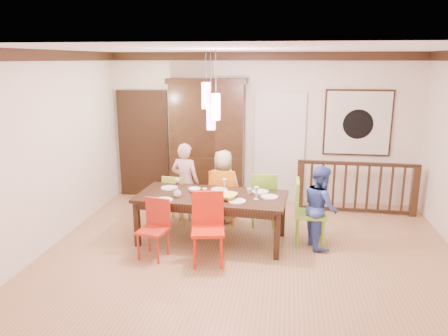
# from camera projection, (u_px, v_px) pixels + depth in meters

# --- Properties ---
(floor) EXTENTS (6.00, 6.00, 0.00)m
(floor) POSITION_uv_depth(u_px,v_px,m) (250.00, 251.00, 6.48)
(floor) COLOR #9E744C
(floor) RESTS_ON ground
(ceiling) EXTENTS (6.00, 6.00, 0.00)m
(ceiling) POSITION_uv_depth(u_px,v_px,m) (253.00, 49.00, 5.77)
(ceiling) COLOR white
(ceiling) RESTS_ON wall_back
(wall_back) EXTENTS (6.00, 0.00, 6.00)m
(wall_back) POSITION_uv_depth(u_px,v_px,m) (262.00, 128.00, 8.52)
(wall_back) COLOR silver
(wall_back) RESTS_ON floor
(wall_left) EXTENTS (0.00, 5.00, 5.00)m
(wall_left) POSITION_uv_depth(u_px,v_px,m) (52.00, 150.00, 6.54)
(wall_left) COLOR silver
(wall_left) RESTS_ON floor
(crown_molding) EXTENTS (6.00, 5.00, 0.16)m
(crown_molding) POSITION_uv_depth(u_px,v_px,m) (253.00, 55.00, 5.79)
(crown_molding) COLOR black
(crown_molding) RESTS_ON wall_back
(panel_door) EXTENTS (1.04, 0.07, 2.24)m
(panel_door) POSITION_uv_depth(u_px,v_px,m) (144.00, 146.00, 8.90)
(panel_door) COLOR black
(panel_door) RESTS_ON wall_back
(white_doorway) EXTENTS (0.97, 0.05, 2.22)m
(white_doorway) POSITION_uv_depth(u_px,v_px,m) (279.00, 149.00, 8.54)
(white_doorway) COLOR silver
(white_doorway) RESTS_ON wall_back
(painting) EXTENTS (1.25, 0.06, 1.25)m
(painting) POSITION_uv_depth(u_px,v_px,m) (358.00, 123.00, 8.20)
(painting) COLOR black
(painting) RESTS_ON wall_back
(pendant_cluster) EXTENTS (0.27, 0.21, 1.14)m
(pendant_cluster) POSITION_uv_depth(u_px,v_px,m) (211.00, 106.00, 6.33)
(pendant_cluster) COLOR #FF4C85
(pendant_cluster) RESTS_ON ceiling
(dining_table) EXTENTS (2.34, 1.20, 0.75)m
(dining_table) POSITION_uv_depth(u_px,v_px,m) (212.00, 200.00, 6.68)
(dining_table) COLOR black
(dining_table) RESTS_ON floor
(chair_far_left) EXTENTS (0.44, 0.44, 0.86)m
(chair_far_left) POSITION_uv_depth(u_px,v_px,m) (177.00, 195.00, 7.52)
(chair_far_left) COLOR #9CC43C
(chair_far_left) RESTS_ON floor
(chair_far_mid) EXTENTS (0.46, 0.46, 0.97)m
(chair_far_mid) POSITION_uv_depth(u_px,v_px,m) (223.00, 192.00, 7.49)
(chair_far_mid) COLOR orange
(chair_far_mid) RESTS_ON floor
(chair_far_right) EXTENTS (0.47, 0.47, 0.94)m
(chair_far_right) POSITION_uv_depth(u_px,v_px,m) (263.00, 195.00, 7.38)
(chair_far_right) COLOR #6AA327
(chair_far_right) RESTS_ON floor
(chair_near_left) EXTENTS (0.45, 0.45, 0.84)m
(chair_near_left) POSITION_uv_depth(u_px,v_px,m) (153.00, 226.00, 6.15)
(chair_near_left) COLOR #AD2715
(chair_near_left) RESTS_ON floor
(chair_near_mid) EXTENTS (0.52, 0.52, 0.99)m
(chair_near_mid) POSITION_uv_depth(u_px,v_px,m) (208.00, 225.00, 5.96)
(chair_near_mid) COLOR red
(chair_near_mid) RESTS_ON floor
(chair_end_right) EXTENTS (0.46, 0.46, 1.01)m
(chair_end_right) POSITION_uv_depth(u_px,v_px,m) (311.00, 209.00, 6.57)
(chair_end_right) COLOR #77B62E
(chair_end_right) RESTS_ON floor
(china_hutch) EXTENTS (1.53, 0.46, 2.41)m
(china_hutch) POSITION_uv_depth(u_px,v_px,m) (207.00, 141.00, 8.53)
(china_hutch) COLOR black
(china_hutch) RESTS_ON floor
(balustrade) EXTENTS (2.15, 0.14, 0.96)m
(balustrade) POSITION_uv_depth(u_px,v_px,m) (356.00, 187.00, 7.98)
(balustrade) COLOR black
(balustrade) RESTS_ON floor
(person_far_left) EXTENTS (0.57, 0.44, 1.39)m
(person_far_left) POSITION_uv_depth(u_px,v_px,m) (185.00, 182.00, 7.55)
(person_far_left) COLOR #F5BAC2
(person_far_left) RESTS_ON floor
(person_far_mid) EXTENTS (0.68, 0.51, 1.27)m
(person_far_mid) POSITION_uv_depth(u_px,v_px,m) (223.00, 186.00, 7.55)
(person_far_mid) COLOR #BDB38F
(person_far_mid) RESTS_ON floor
(person_end_right) EXTENTS (0.62, 0.71, 1.26)m
(person_end_right) POSITION_uv_depth(u_px,v_px,m) (320.00, 207.00, 6.51)
(person_end_right) COLOR #3E56AD
(person_end_right) RESTS_ON floor
(serving_bowl) EXTENTS (0.39, 0.39, 0.08)m
(serving_bowl) POSITION_uv_depth(u_px,v_px,m) (226.00, 196.00, 6.47)
(serving_bowl) COLOR yellow
(serving_bowl) RESTS_ON dining_table
(small_bowl) EXTENTS (0.24, 0.24, 0.06)m
(small_bowl) POSITION_uv_depth(u_px,v_px,m) (195.00, 190.00, 6.82)
(small_bowl) COLOR white
(small_bowl) RESTS_ON dining_table
(cup_left) EXTENTS (0.13, 0.13, 0.09)m
(cup_left) POSITION_uv_depth(u_px,v_px,m) (177.00, 194.00, 6.55)
(cup_left) COLOR silver
(cup_left) RESTS_ON dining_table
(cup_right) EXTENTS (0.11, 0.11, 0.08)m
(cup_right) POSITION_uv_depth(u_px,v_px,m) (250.00, 191.00, 6.72)
(cup_right) COLOR silver
(cup_right) RESTS_ON dining_table
(plate_far_left) EXTENTS (0.26, 0.26, 0.01)m
(plate_far_left) POSITION_uv_depth(u_px,v_px,m) (169.00, 188.00, 7.01)
(plate_far_left) COLOR white
(plate_far_left) RESTS_ON dining_table
(plate_far_mid) EXTENTS (0.26, 0.26, 0.01)m
(plate_far_mid) POSITION_uv_depth(u_px,v_px,m) (219.00, 190.00, 6.91)
(plate_far_mid) COLOR white
(plate_far_mid) RESTS_ON dining_table
(plate_far_right) EXTENTS (0.26, 0.26, 0.01)m
(plate_far_right) POSITION_uv_depth(u_px,v_px,m) (260.00, 191.00, 6.81)
(plate_far_right) COLOR white
(plate_far_right) RESTS_ON dining_table
(plate_near_left) EXTENTS (0.26, 0.26, 0.01)m
(plate_near_left) POSITION_uv_depth(u_px,v_px,m) (164.00, 200.00, 6.41)
(plate_near_left) COLOR white
(plate_near_left) RESTS_ON dining_table
(plate_near_mid) EXTENTS (0.26, 0.26, 0.01)m
(plate_near_mid) POSITION_uv_depth(u_px,v_px,m) (237.00, 201.00, 6.35)
(plate_near_mid) COLOR white
(plate_near_mid) RESTS_ON dining_table
(plate_end_right) EXTENTS (0.26, 0.26, 0.01)m
(plate_end_right) POSITION_uv_depth(u_px,v_px,m) (269.00, 197.00, 6.55)
(plate_end_right) COLOR white
(plate_end_right) RESTS_ON dining_table
(wine_glass_a) EXTENTS (0.08, 0.08, 0.19)m
(wine_glass_a) POSITION_uv_depth(u_px,v_px,m) (177.00, 185.00, 6.85)
(wine_glass_a) COLOR #590C19
(wine_glass_a) RESTS_ON dining_table
(wine_glass_b) EXTENTS (0.08, 0.08, 0.19)m
(wine_glass_b) POSITION_uv_depth(u_px,v_px,m) (225.00, 185.00, 6.86)
(wine_glass_b) COLOR silver
(wine_glass_b) RESTS_ON dining_table
(wine_glass_c) EXTENTS (0.08, 0.08, 0.19)m
(wine_glass_c) POSITION_uv_depth(u_px,v_px,m) (205.00, 195.00, 6.36)
(wine_glass_c) COLOR #590C19
(wine_glass_c) RESTS_ON dining_table
(wine_glass_d) EXTENTS (0.08, 0.08, 0.19)m
(wine_glass_d) POSITION_uv_depth(u_px,v_px,m) (256.00, 193.00, 6.44)
(wine_glass_d) COLOR silver
(wine_glass_d) RESTS_ON dining_table
(napkin) EXTENTS (0.18, 0.14, 0.01)m
(napkin) POSITION_uv_depth(u_px,v_px,m) (202.00, 201.00, 6.38)
(napkin) COLOR #D83359
(napkin) RESTS_ON dining_table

